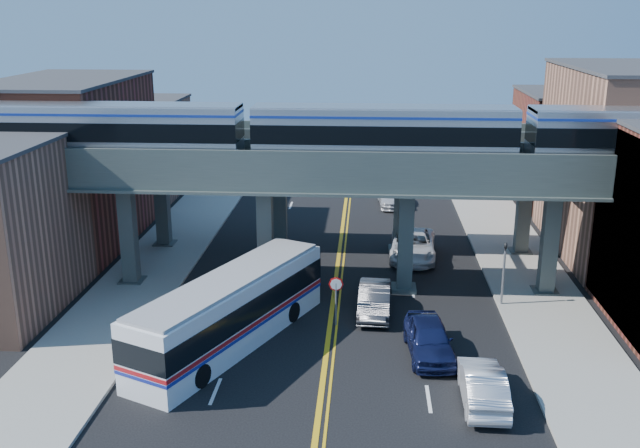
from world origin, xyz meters
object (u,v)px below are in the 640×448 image
object	(u,v)px
traffic_signal	(504,267)
car_lane_d	(391,196)
stop_sign	(336,293)
transit_bus	(231,311)
car_lane_c	(413,245)
car_parked_curb	(483,385)
car_lane_a	(429,338)
car_lane_b	(374,300)
transit_train	(383,133)

from	to	relation	value
traffic_signal	car_lane_d	xyz separation A→B (m)	(-5.40, 20.72, -1.55)
stop_sign	transit_bus	xyz separation A→B (m)	(-4.94, -2.42, -0.07)
transit_bus	car_lane_c	size ratio (longest dim) A/B	2.07
traffic_signal	car_parked_curb	distance (m)	10.51
car_lane_a	traffic_signal	bearing A→B (deg)	49.05
car_lane_b	car_parked_curb	distance (m)	9.76
car_lane_c	car_lane_b	bearing A→B (deg)	-101.81
car_lane_a	car_lane_d	xyz separation A→B (m)	(-0.99, 26.73, -0.10)
car_lane_b	car_parked_curb	world-z (taller)	car_parked_curb
transit_train	car_lane_b	distance (m)	9.02
transit_train	transit_bus	distance (m)	12.76
car_parked_curb	transit_bus	bearing A→B (deg)	-21.52
traffic_signal	car_lane_a	xyz separation A→B (m)	(-4.41, -6.01, -1.45)
car_lane_c	car_parked_curb	distance (m)	17.86
transit_bus	stop_sign	bearing A→B (deg)	-39.06
car_lane_b	car_lane_d	distance (m)	22.15
stop_sign	car_lane_b	bearing A→B (deg)	39.42
car_lane_b	transit_train	bearing A→B (deg)	86.69
car_lane_d	car_parked_curb	world-z (taller)	car_parked_curb
stop_sign	car_lane_a	size ratio (longest dim) A/B	0.53
car_lane_a	car_lane_b	world-z (taller)	car_lane_a
transit_bus	car_lane_d	bearing A→B (deg)	6.92
transit_train	transit_bus	xyz separation A→B (m)	(-7.23, -7.42, -7.45)
traffic_signal	car_lane_a	world-z (taller)	traffic_signal
car_lane_b	car_lane_c	distance (m)	9.40
transit_train	car_lane_a	world-z (taller)	transit_train
transit_train	car_parked_curb	world-z (taller)	transit_train
stop_sign	car_parked_curb	xyz separation A→B (m)	(6.37, -7.09, -0.97)
transit_train	stop_sign	bearing A→B (deg)	-114.63
transit_bus	car_lane_d	world-z (taller)	transit_bus
car_parked_curb	traffic_signal	bearing A→B (deg)	-103.17
car_lane_a	car_parked_curb	size ratio (longest dim) A/B	1.04
car_lane_a	car_lane_c	size ratio (longest dim) A/B	0.81
car_lane_d	car_lane_a	bearing A→B (deg)	-91.84
transit_train	car_lane_c	bearing A→B (deg)	68.56
car_lane_b	car_lane_c	size ratio (longest dim) A/B	0.77
transit_bus	car_parked_curb	xyz separation A→B (m)	(11.30, -4.67, -0.90)
car_lane_a	car_lane_b	bearing A→B (deg)	113.80
traffic_signal	car_lane_a	distance (m)	7.59
transit_train	stop_sign	world-z (taller)	transit_train
stop_sign	car_lane_c	bearing A→B (deg)	67.05
car_lane_c	car_parked_curb	xyz separation A→B (m)	(1.85, -17.76, -0.07)
car_lane_c	transit_bus	bearing A→B (deg)	-121.95
car_lane_c	car_parked_curb	size ratio (longest dim) A/B	1.29
traffic_signal	transit_bus	size ratio (longest dim) A/B	0.32
car_lane_d	car_lane_b	bearing A→B (deg)	-97.91
car_lane_c	stop_sign	bearing A→B (deg)	-109.06
transit_bus	car_lane_b	bearing A→B (deg)	-34.85
transit_train	stop_sign	xyz separation A→B (m)	(-2.29, -5.00, -7.38)
car_lane_b	car_parked_curb	xyz separation A→B (m)	(4.39, -8.71, 0.01)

